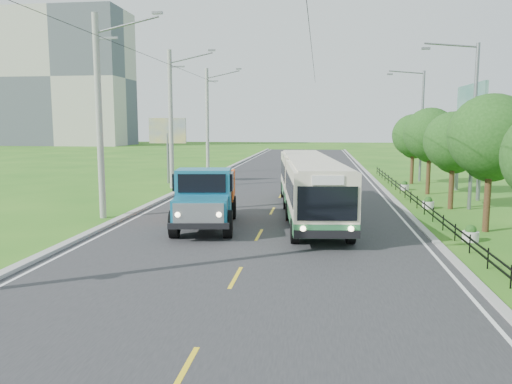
% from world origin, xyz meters
% --- Properties ---
extents(ground, '(240.00, 240.00, 0.00)m').
position_xyz_m(ground, '(0.00, 0.00, 0.00)').
color(ground, '#256417').
rests_on(ground, ground).
extents(road, '(14.00, 120.00, 0.02)m').
position_xyz_m(road, '(0.00, 20.00, 0.01)').
color(road, '#28282B').
rests_on(road, ground).
extents(curb_left, '(0.40, 120.00, 0.15)m').
position_xyz_m(curb_left, '(-7.20, 20.00, 0.07)').
color(curb_left, '#9E9E99').
rests_on(curb_left, ground).
extents(curb_right, '(0.30, 120.00, 0.10)m').
position_xyz_m(curb_right, '(7.15, 20.00, 0.05)').
color(curb_right, '#9E9E99').
rests_on(curb_right, ground).
extents(edge_line_left, '(0.12, 120.00, 0.00)m').
position_xyz_m(edge_line_left, '(-6.65, 20.00, 0.02)').
color(edge_line_left, silver).
rests_on(edge_line_left, road).
extents(edge_line_right, '(0.12, 120.00, 0.00)m').
position_xyz_m(edge_line_right, '(6.65, 20.00, 0.02)').
color(edge_line_right, silver).
rests_on(edge_line_right, road).
extents(centre_dash, '(0.12, 2.20, 0.00)m').
position_xyz_m(centre_dash, '(0.00, 0.00, 0.02)').
color(centre_dash, yellow).
rests_on(centre_dash, road).
extents(railing_right, '(0.04, 40.00, 0.60)m').
position_xyz_m(railing_right, '(8.00, 14.00, 0.30)').
color(railing_right, black).
rests_on(railing_right, ground).
extents(pole_near, '(3.51, 0.32, 10.00)m').
position_xyz_m(pole_near, '(-8.26, 9.00, 5.09)').
color(pole_near, gray).
rests_on(pole_near, ground).
extents(pole_mid, '(3.51, 0.32, 10.00)m').
position_xyz_m(pole_mid, '(-8.26, 21.00, 5.09)').
color(pole_mid, gray).
rests_on(pole_mid, ground).
extents(pole_far, '(3.51, 0.32, 10.00)m').
position_xyz_m(pole_far, '(-8.26, 33.00, 5.09)').
color(pole_far, gray).
rests_on(pole_far, ground).
extents(tree_third, '(3.60, 3.62, 6.00)m').
position_xyz_m(tree_third, '(9.86, 8.14, 3.99)').
color(tree_third, '#382314').
rests_on(tree_third, ground).
extents(tree_fourth, '(3.24, 3.31, 5.40)m').
position_xyz_m(tree_fourth, '(9.86, 14.14, 3.59)').
color(tree_fourth, '#382314').
rests_on(tree_fourth, ground).
extents(tree_fifth, '(3.48, 3.52, 5.80)m').
position_xyz_m(tree_fifth, '(9.86, 20.14, 3.85)').
color(tree_fifth, '#382314').
rests_on(tree_fifth, ground).
extents(tree_back, '(3.30, 3.36, 5.50)m').
position_xyz_m(tree_back, '(9.86, 26.14, 3.65)').
color(tree_back, '#382314').
rests_on(tree_back, ground).
extents(streetlight_mid, '(3.02, 0.20, 9.07)m').
position_xyz_m(streetlight_mid, '(10.64, 14.00, 4.90)').
color(streetlight_mid, slate).
rests_on(streetlight_mid, ground).
extents(streetlight_far, '(3.02, 0.20, 9.07)m').
position_xyz_m(streetlight_far, '(10.64, 28.00, 4.90)').
color(streetlight_far, slate).
rests_on(streetlight_far, ground).
extents(planter_near, '(0.64, 0.64, 0.67)m').
position_xyz_m(planter_near, '(8.60, 6.00, 0.29)').
color(planter_near, silver).
rests_on(planter_near, ground).
extents(planter_mid, '(0.64, 0.64, 0.67)m').
position_xyz_m(planter_mid, '(8.60, 14.00, 0.29)').
color(planter_mid, silver).
rests_on(planter_mid, ground).
extents(planter_far, '(0.64, 0.64, 0.67)m').
position_xyz_m(planter_far, '(8.60, 22.00, 0.29)').
color(planter_far, silver).
rests_on(planter_far, ground).
extents(billboard_left, '(3.00, 0.20, 5.20)m').
position_xyz_m(billboard_left, '(-9.50, 24.00, 3.87)').
color(billboard_left, slate).
rests_on(billboard_left, ground).
extents(billboard_right, '(0.24, 6.00, 7.30)m').
position_xyz_m(billboard_right, '(12.30, 20.00, 5.34)').
color(billboard_right, slate).
rests_on(billboard_right, ground).
extents(apartment_near, '(28.00, 14.00, 30.00)m').
position_xyz_m(apartment_near, '(-55.00, 95.00, 15.00)').
color(apartment_near, '#B7B2A3').
rests_on(apartment_near, ground).
extents(apartment_far, '(24.00, 14.00, 26.00)m').
position_xyz_m(apartment_far, '(-80.00, 120.00, 13.00)').
color(apartment_far, '#B7B2A3').
rests_on(apartment_far, ground).
extents(bus, '(4.03, 15.31, 2.92)m').
position_xyz_m(bus, '(2.00, 10.97, 1.76)').
color(bus, '#2E7443').
rests_on(bus, ground).
extents(dump_truck, '(3.31, 6.81, 2.75)m').
position_xyz_m(dump_truck, '(-2.63, 7.47, 1.56)').
color(dump_truck, '#166889').
rests_on(dump_truck, ground).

